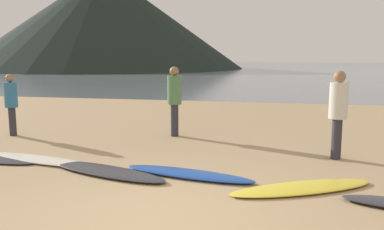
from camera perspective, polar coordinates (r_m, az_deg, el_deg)
ground_plane at (r=14.87m, az=6.28°, el=0.08°), size 120.00×120.00×0.20m
ocean_water at (r=67.85m, az=10.69°, el=6.65°), size 140.00×100.00×0.01m
headland_hill at (r=65.29m, az=-12.24°, el=13.14°), size 42.67×42.67×15.03m
surfboard_2 at (r=8.46m, az=-20.96°, el=-5.93°), size 2.62×1.00×0.09m
surfboard_3 at (r=7.29m, az=-12.10°, el=-7.81°), size 2.56×1.34×0.09m
surfboard_4 at (r=6.97m, az=-0.60°, el=-8.35°), size 2.45×0.97×0.10m
surfboard_5 at (r=6.54m, az=15.42°, el=-9.96°), size 2.41×1.66×0.07m
person_0 at (r=10.21m, az=-2.52°, el=2.80°), size 0.36×0.36×1.79m
person_1 at (r=8.45m, az=20.09°, el=1.02°), size 0.36×0.36×1.77m
person_2 at (r=11.28m, az=-24.37°, el=2.01°), size 0.32×0.32×1.60m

